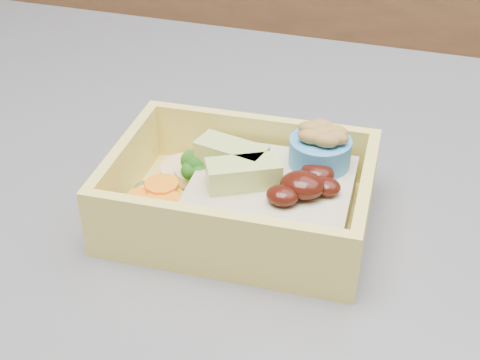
% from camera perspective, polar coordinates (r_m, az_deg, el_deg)
% --- Properties ---
extents(bento_box, '(0.18, 0.13, 0.06)m').
position_cam_1_polar(bento_box, '(0.45, 0.75, -1.14)').
color(bento_box, '#E6D25F').
rests_on(bento_box, island).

